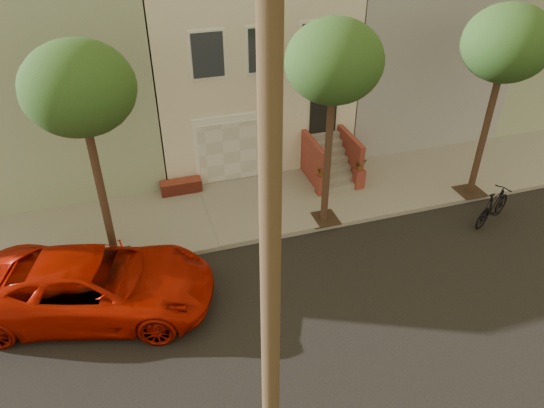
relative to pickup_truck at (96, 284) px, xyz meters
name	(u,v)px	position (x,y,z in m)	size (l,w,h in m)	color
ground	(345,314)	(5.99, -2.10, -0.82)	(90.00, 90.00, 0.00)	black
sidewalk	(280,202)	(5.99, 3.25, -0.75)	(40.00, 3.70, 0.15)	gray
house_row	(234,48)	(5.99, 9.08, 2.82)	(33.10, 11.70, 7.00)	beige
tree_left	(79,90)	(0.49, 1.80, 4.43)	(2.70, 2.57, 6.30)	#2D2116
tree_mid	(334,63)	(6.99, 1.80, 4.43)	(2.70, 2.57, 6.30)	#2D2116
tree_right	(507,45)	(12.49, 1.80, 4.43)	(2.70, 2.57, 6.30)	#2D2116
pickup_truck	(96,284)	(0.00, 0.00, 0.00)	(2.73, 5.93, 1.65)	#AF1304
motorcycle	(493,206)	(12.17, 0.26, -0.24)	(0.55, 1.96, 1.18)	black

